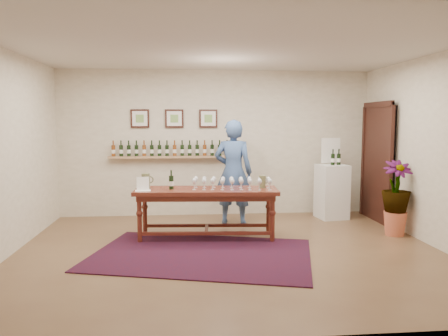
{
  "coord_description": "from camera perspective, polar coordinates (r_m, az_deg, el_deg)",
  "views": [
    {
      "loc": [
        -0.62,
        -5.96,
        1.83
      ],
      "look_at": [
        0.0,
        0.8,
        1.1
      ],
      "focal_mm": 35.0,
      "sensor_mm": 36.0,
      "label": 1
    }
  ],
  "objects": [
    {
      "name": "menu_card",
      "position": [
        6.72,
        -10.56,
        -2.03
      ],
      "size": [
        0.24,
        0.19,
        0.21
      ],
      "primitive_type": "cube",
      "rotation": [
        0.0,
        0.0,
        0.09
      ],
      "color": "white",
      "rests_on": "tasting_table"
    },
    {
      "name": "ground",
      "position": [
        6.26,
        0.68,
        -10.84
      ],
      "size": [
        6.0,
        6.0,
        0.0
      ],
      "primitive_type": "plane",
      "color": "brown",
      "rests_on": "ground"
    },
    {
      "name": "potted_plant",
      "position": [
        7.51,
        21.55,
        -3.65
      ],
      "size": [
        0.58,
        0.58,
        1.04
      ],
      "rotation": [
        0.0,
        0.0,
        -0.05
      ],
      "color": "#CA6343",
      "rests_on": "ground"
    },
    {
      "name": "tasting_table",
      "position": [
        6.81,
        -2.31,
        -3.71
      ],
      "size": [
        2.25,
        0.86,
        0.78
      ],
      "rotation": [
        0.0,
        0.0,
        -0.07
      ],
      "color": "#4E1913",
      "rests_on": "ground"
    },
    {
      "name": "table_bottles",
      "position": [
        6.81,
        -6.92,
        -1.4
      ],
      "size": [
        0.31,
        0.19,
        0.32
      ],
      "primitive_type": null,
      "rotation": [
        0.0,
        0.0,
        0.06
      ],
      "color": "black",
      "rests_on": "tasting_table"
    },
    {
      "name": "pitcher_left",
      "position": [
        6.91,
        -10.18,
        -1.68
      ],
      "size": [
        0.17,
        0.17,
        0.24
      ],
      "primitive_type": null,
      "rotation": [
        0.0,
        0.0,
        -0.17
      ],
      "color": "#62653F",
      "rests_on": "tasting_table"
    },
    {
      "name": "room_shell",
      "position": [
        8.31,
        13.97,
        1.05
      ],
      "size": [
        6.0,
        6.0,
        6.0
      ],
      "color": "#EDE1C9",
      "rests_on": "ground"
    },
    {
      "name": "info_sign",
      "position": [
        8.54,
        13.76,
        2.25
      ],
      "size": [
        0.38,
        0.07,
        0.52
      ],
      "primitive_type": "cube",
      "rotation": [
        0.0,
        0.0,
        0.13
      ],
      "color": "white",
      "rests_on": "display_pedestal"
    },
    {
      "name": "display_pedestal",
      "position": [
        8.49,
        13.89,
        -3.0
      ],
      "size": [
        0.57,
        0.57,
        1.02
      ],
      "primitive_type": "cube",
      "rotation": [
        0.0,
        0.0,
        0.13
      ],
      "color": "white",
      "rests_on": "ground"
    },
    {
      "name": "person",
      "position": [
        7.74,
        1.22,
        -0.55
      ],
      "size": [
        0.77,
        0.6,
        1.86
      ],
      "primitive_type": "imported",
      "rotation": [
        0.0,
        0.0,
        2.88
      ],
      "color": "#3B598D",
      "rests_on": "ground"
    },
    {
      "name": "rug",
      "position": [
        6.11,
        -2.98,
        -11.2
      ],
      "size": [
        3.35,
        2.65,
        0.02
      ],
      "primitive_type": "cube",
      "rotation": [
        0.0,
        0.0,
        -0.26
      ],
      "color": "#4F0E16",
      "rests_on": "ground"
    },
    {
      "name": "table_glasses",
      "position": [
        6.78,
        1.02,
        -1.96
      ],
      "size": [
        1.36,
        0.48,
        0.18
      ],
      "primitive_type": null,
      "rotation": [
        0.0,
        0.0,
        -0.14
      ],
      "color": "silver",
      "rests_on": "tasting_table"
    },
    {
      "name": "pitcher_right",
      "position": [
        6.9,
        5.02,
        -1.79
      ],
      "size": [
        0.13,
        0.13,
        0.2
      ],
      "primitive_type": null,
      "rotation": [
        0.0,
        0.0,
        -0.04
      ],
      "color": "#62653F",
      "rests_on": "tasting_table"
    },
    {
      "name": "pedestal_bottles",
      "position": [
        8.4,
        14.4,
        1.4
      ],
      "size": [
        0.31,
        0.12,
        0.3
      ],
      "primitive_type": null,
      "rotation": [
        0.0,
        0.0,
        0.13
      ],
      "color": "black",
      "rests_on": "display_pedestal"
    }
  ]
}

